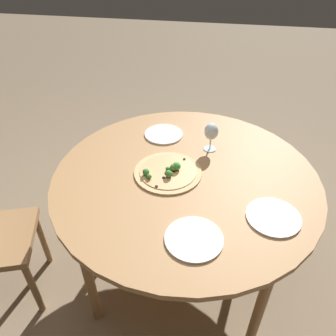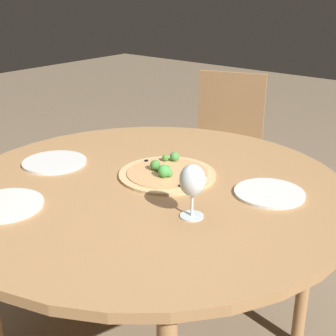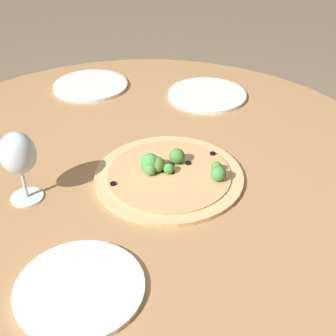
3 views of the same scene
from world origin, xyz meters
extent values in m
cylinder|color=#A87A4C|center=(0.00, 0.00, 0.73)|extent=(1.35, 1.35, 0.03)
cylinder|color=#A87A4C|center=(0.42, 0.42, 0.36)|extent=(0.05, 0.05, 0.72)
cylinder|color=tan|center=(0.00, -0.09, 0.75)|extent=(0.35, 0.35, 0.01)
cylinder|color=tan|center=(0.00, -0.09, 0.76)|extent=(0.29, 0.29, 0.00)
sphere|color=green|center=(-0.02, -0.05, 0.78)|extent=(0.04, 0.04, 0.04)
sphere|color=#438A30|center=(0.08, -0.17, 0.78)|extent=(0.03, 0.03, 0.03)
sphere|color=#538235|center=(-0.01, -0.06, 0.78)|extent=(0.04, 0.04, 0.04)
sphere|color=#448636|center=(0.05, -0.08, 0.78)|extent=(0.04, 0.04, 0.04)
sphere|color=#40913A|center=(0.00, -0.09, 0.78)|extent=(0.03, 0.03, 0.03)
sphere|color=#4A8F42|center=(-0.03, -0.06, 0.78)|extent=(0.03, 0.03, 0.03)
sphere|color=#458A42|center=(0.05, -0.19, 0.78)|extent=(0.04, 0.04, 0.04)
cylinder|color=black|center=(0.00, -0.08, 0.77)|extent=(0.01, 0.01, 0.00)
cylinder|color=black|center=(0.13, -0.12, 0.77)|extent=(0.01, 0.01, 0.00)
cylinder|color=black|center=(0.00, -0.06, 0.77)|extent=(0.01, 0.01, 0.00)
cylinder|color=black|center=(0.01, -0.09, 0.77)|extent=(0.01, 0.01, 0.00)
cylinder|color=black|center=(0.02, -0.07, 0.77)|extent=(0.01, 0.01, 0.00)
cylinder|color=black|center=(-0.11, -0.02, 0.77)|extent=(0.01, 0.01, 0.00)
cylinder|color=black|center=(0.06, -0.10, 0.77)|extent=(0.01, 0.01, 0.00)
cylinder|color=silver|center=(-0.25, 0.10, 0.75)|extent=(0.07, 0.07, 0.00)
cylinder|color=silver|center=(-0.25, 0.10, 0.79)|extent=(0.01, 0.01, 0.06)
ellipsoid|color=silver|center=(-0.25, 0.10, 0.87)|extent=(0.08, 0.08, 0.10)
cylinder|color=silver|center=(0.41, 0.09, 0.75)|extent=(0.24, 0.24, 0.01)
cylinder|color=silver|center=(-0.36, -0.18, 0.75)|extent=(0.23, 0.23, 0.01)
cylinder|color=silver|center=(0.23, 0.42, 0.75)|extent=(0.24, 0.24, 0.01)
camera|label=1|loc=(1.29, 0.13, 1.80)|focal=35.00mm
camera|label=2|loc=(-0.98, 1.10, 1.39)|focal=50.00mm
camera|label=3|loc=(-0.69, -0.64, 1.39)|focal=50.00mm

